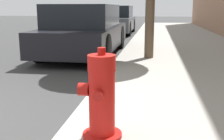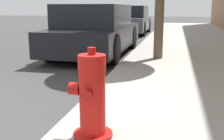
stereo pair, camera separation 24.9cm
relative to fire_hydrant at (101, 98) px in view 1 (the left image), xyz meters
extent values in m
cylinder|color=#A91511|center=(0.00, 0.00, -0.35)|extent=(0.36, 0.36, 0.04)
cylinder|color=red|center=(0.00, 0.00, -0.04)|extent=(0.23, 0.23, 0.57)
cylinder|color=red|center=(0.00, 0.00, 0.31)|extent=(0.24, 0.24, 0.14)
cylinder|color=#A91511|center=(0.00, 0.00, 0.41)|extent=(0.07, 0.07, 0.06)
cylinder|color=#A91511|center=(0.00, -0.15, 0.07)|extent=(0.09, 0.08, 0.09)
cylinder|color=#A91511|center=(0.00, 0.15, 0.07)|extent=(0.09, 0.08, 0.09)
cylinder|color=#A91511|center=(-0.16, 0.00, 0.07)|extent=(0.09, 0.12, 0.12)
cube|color=black|center=(-1.45, 5.25, -0.02)|extent=(1.72, 4.35, 0.58)
cube|color=black|center=(-1.45, 5.07, 0.56)|extent=(1.58, 2.39, 0.58)
cylinder|color=black|center=(-2.23, 6.60, -0.15)|extent=(0.20, 0.70, 0.70)
cylinder|color=black|center=(-0.67, 6.60, -0.15)|extent=(0.20, 0.70, 0.70)
cylinder|color=black|center=(-2.23, 3.90, -0.15)|extent=(0.20, 0.70, 0.70)
cylinder|color=black|center=(-0.67, 3.90, -0.15)|extent=(0.20, 0.70, 0.70)
cube|color=#4C5156|center=(-1.53, 11.67, 0.00)|extent=(1.66, 3.88, 0.63)
cube|color=black|center=(-1.53, 11.52, 0.59)|extent=(1.53, 2.13, 0.55)
cylinder|color=black|center=(-2.28, 12.88, -0.17)|extent=(0.20, 0.67, 0.67)
cylinder|color=black|center=(-0.78, 12.88, -0.17)|extent=(0.20, 0.67, 0.67)
cylinder|color=black|center=(-2.28, 10.47, -0.17)|extent=(0.20, 0.67, 0.67)
cylinder|color=black|center=(-0.78, 10.47, -0.17)|extent=(0.20, 0.67, 0.67)
camera|label=1|loc=(0.45, -2.30, 0.77)|focal=45.00mm
camera|label=2|loc=(0.70, -2.25, 0.77)|focal=45.00mm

